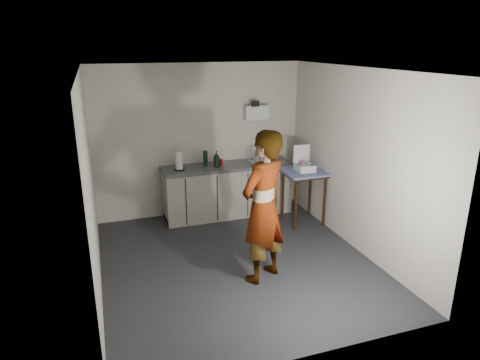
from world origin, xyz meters
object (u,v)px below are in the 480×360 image
object	(u,v)px
dark_bottle	(205,159)
standing_man	(263,207)
soap_bottle	(216,159)
bakery_box	(304,165)
soda_can	(221,162)
side_table	(304,177)
kitchen_counter	(228,191)
dish_rack	(260,159)
paper_towel	(179,161)

from	to	relation	value
dark_bottle	standing_man	bearing A→B (deg)	-85.91
soap_bottle	bakery_box	distance (m)	1.46
soda_can	side_table	bearing A→B (deg)	-30.57
kitchen_counter	soda_can	size ratio (longest dim) A/B	19.12
dark_bottle	bakery_box	world-z (taller)	bakery_box
side_table	dark_bottle	size ratio (longest dim) A/B	3.40
side_table	soap_bottle	xyz separation A→B (m)	(-1.31, 0.64, 0.26)
bakery_box	standing_man	bearing A→B (deg)	-129.57
kitchen_counter	dish_rack	world-z (taller)	dish_rack
paper_towel	dish_rack	bearing A→B (deg)	-0.04
side_table	paper_towel	bearing A→B (deg)	160.78
standing_man	dark_bottle	distance (m)	2.24
paper_towel	bakery_box	distance (m)	2.05
soap_bottle	soda_can	size ratio (longest dim) A/B	2.38
soda_can	dish_rack	bearing A→B (deg)	-2.08
kitchen_counter	soap_bottle	bearing A→B (deg)	-160.28
soap_bottle	bakery_box	world-z (taller)	bakery_box
soap_bottle	soda_can	bearing A→B (deg)	36.68
kitchen_counter	standing_man	world-z (taller)	standing_man
soda_can	kitchen_counter	bearing A→B (deg)	1.61
standing_man	paper_towel	bearing A→B (deg)	-103.88
standing_man	soda_can	world-z (taller)	standing_man
dark_bottle	paper_towel	xyz separation A→B (m)	(-0.46, -0.07, 0.02)
dish_rack	soap_bottle	bearing A→B (deg)	-176.60
paper_towel	bakery_box	world-z (taller)	bakery_box
side_table	standing_man	bearing A→B (deg)	-131.39
soap_bottle	soda_can	xyz separation A→B (m)	(0.10, 0.07, -0.08)
paper_towel	bakery_box	xyz separation A→B (m)	(1.93, -0.70, -0.06)
kitchen_counter	dish_rack	bearing A→B (deg)	-2.80
kitchen_counter	bakery_box	bearing A→B (deg)	-33.59
soda_can	dish_rack	distance (m)	0.71
standing_man	soda_can	xyz separation A→B (m)	(0.10, 2.18, -0.00)
soap_bottle	paper_towel	distance (m)	0.63
standing_man	bakery_box	bearing A→B (deg)	-161.72
kitchen_counter	dish_rack	distance (m)	0.80
kitchen_counter	side_table	world-z (taller)	kitchen_counter
dark_bottle	kitchen_counter	bearing A→B (deg)	-6.83
side_table	dark_bottle	distance (m)	1.68
side_table	soap_bottle	bearing A→B (deg)	154.35
kitchen_counter	soap_bottle	size ratio (longest dim) A/B	8.03
standing_man	paper_towel	xyz separation A→B (m)	(-0.62, 2.16, 0.09)
kitchen_counter	standing_man	distance (m)	2.26
standing_man	dish_rack	distance (m)	2.30
paper_towel	dark_bottle	bearing A→B (deg)	8.87
side_table	dish_rack	world-z (taller)	dish_rack
dish_rack	bakery_box	world-z (taller)	bakery_box
dark_bottle	bakery_box	distance (m)	1.65
kitchen_counter	bakery_box	size ratio (longest dim) A/B	5.54
kitchen_counter	soda_can	distance (m)	0.55
side_table	bakery_box	world-z (taller)	bakery_box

